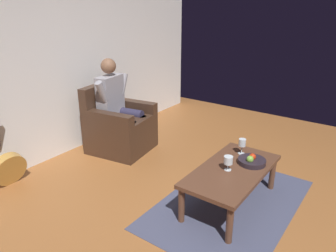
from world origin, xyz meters
name	(u,v)px	position (x,y,z in m)	size (l,w,h in m)	color
ground_plane	(245,235)	(0.00, 0.00, 0.00)	(6.70, 6.70, 0.00)	#985C2E
wall_back	(41,59)	(0.00, -2.69, 1.29)	(5.98, 0.06, 2.57)	white
rug	(229,203)	(-0.36, -0.32, 0.00)	(1.85, 1.18, 0.01)	#42465F
armchair	(119,127)	(-0.67, -2.14, 0.32)	(0.83, 0.85, 0.90)	#3F291D
person_seated	(117,103)	(-0.67, -2.14, 0.67)	(0.66, 0.61, 1.25)	#9B99A2
coffee_table	(232,174)	(-0.36, -0.32, 0.34)	(1.15, 0.59, 0.40)	brown
guitar	(8,166)	(0.72, -2.49, 0.22)	(0.38, 0.32, 0.98)	#BB883C
wine_glass_near	(242,144)	(-0.73, -0.39, 0.52)	(0.08, 0.08, 0.17)	silver
wine_glass_far	(228,161)	(-0.32, -0.35, 0.49)	(0.09, 0.09, 0.15)	silver
fruit_bowl	(252,161)	(-0.57, -0.21, 0.43)	(0.28, 0.28, 0.11)	#271F27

